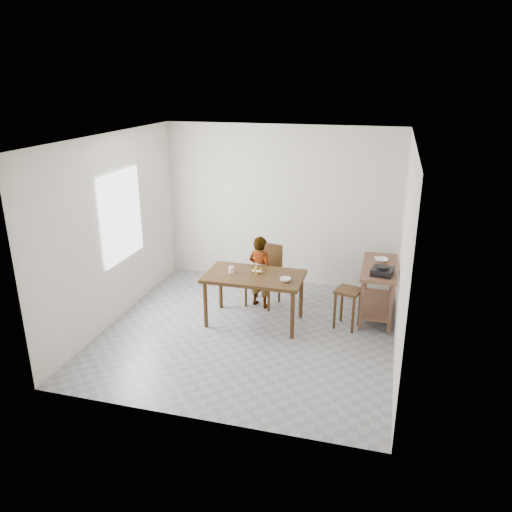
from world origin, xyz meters
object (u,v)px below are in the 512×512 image
(dining_table, at_px, (254,299))
(dining_chair, at_px, (263,276))
(prep_counter, at_px, (378,291))
(stool, at_px, (347,308))
(child, at_px, (260,272))

(dining_table, distance_m, dining_chair, 0.65)
(dining_table, height_order, prep_counter, prep_counter)
(stool, bearing_deg, child, 165.40)
(dining_table, distance_m, stool, 1.34)
(dining_table, distance_m, child, 0.60)
(prep_counter, distance_m, dining_chair, 1.76)
(child, bearing_deg, dining_chair, -87.21)
(dining_table, relative_size, dining_chair, 1.46)
(child, relative_size, dining_chair, 1.20)
(prep_counter, bearing_deg, child, -175.74)
(prep_counter, distance_m, stool, 0.64)
(child, relative_size, stool, 1.96)
(prep_counter, distance_m, child, 1.79)
(child, distance_m, stool, 1.46)
(dining_chair, bearing_deg, stool, -6.29)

